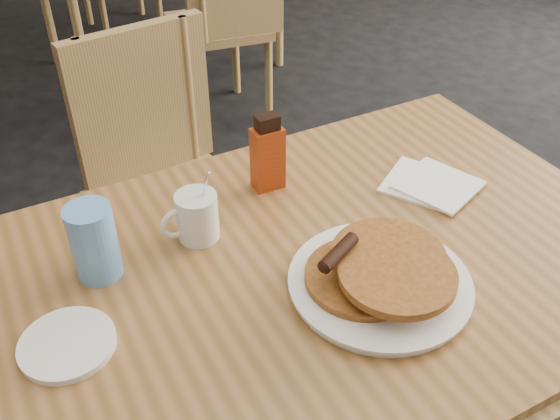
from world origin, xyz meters
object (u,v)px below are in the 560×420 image
object	(u,v)px
chair_main_far	(161,162)
chair_neighbor_near	(226,10)
blue_tumbler	(94,242)
pancake_plate	(380,277)
syrup_bottle	(268,155)
main_table	(318,276)
coffee_mug	(196,216)

from	to	relation	value
chair_main_far	chair_neighbor_near	distance (m)	1.19
chair_neighbor_near	blue_tumbler	xyz separation A→B (m)	(-1.02, -1.56, 0.27)
chair_neighbor_near	pancake_plate	distance (m)	1.96
chair_main_far	blue_tumbler	xyz separation A→B (m)	(-0.33, -0.60, 0.28)
chair_main_far	blue_tumbler	distance (m)	0.74
chair_neighbor_near	pancake_plate	xyz separation A→B (m)	(-0.62, -1.84, 0.23)
chair_neighbor_near	syrup_bottle	size ratio (longest dim) A/B	5.51
main_table	syrup_bottle	world-z (taller)	syrup_bottle
main_table	blue_tumbler	distance (m)	0.40
pancake_plate	blue_tumbler	size ratio (longest dim) A/B	2.23
syrup_bottle	chair_main_far	bearing A→B (deg)	100.07
chair_neighbor_near	blue_tumbler	distance (m)	1.89
main_table	coffee_mug	xyz separation A→B (m)	(-0.16, 0.17, 0.09)
main_table	pancake_plate	distance (m)	0.14
pancake_plate	syrup_bottle	xyz separation A→B (m)	(-0.01, 0.36, 0.05)
main_table	syrup_bottle	distance (m)	0.27
main_table	coffee_mug	bearing A→B (deg)	133.04
chair_main_far	chair_neighbor_near	xyz separation A→B (m)	(0.69, 0.97, 0.01)
main_table	pancake_plate	xyz separation A→B (m)	(0.05, -0.11, 0.07)
coffee_mug	blue_tumbler	size ratio (longest dim) A/B	1.04
main_table	chair_main_far	size ratio (longest dim) A/B	1.45
main_table	chair_neighbor_near	size ratio (longest dim) A/B	1.42
coffee_mug	syrup_bottle	distance (m)	0.21
main_table	syrup_bottle	size ratio (longest dim) A/B	7.81
pancake_plate	syrup_bottle	distance (m)	0.36
syrup_bottle	coffee_mug	bearing A→B (deg)	-155.21
main_table	coffee_mug	world-z (taller)	coffee_mug
syrup_bottle	blue_tumbler	distance (m)	0.39
coffee_mug	blue_tumbler	bearing A→B (deg)	175.01
blue_tumbler	syrup_bottle	bearing A→B (deg)	11.39
chair_main_far	chair_neighbor_near	bearing A→B (deg)	49.07
blue_tumbler	coffee_mug	bearing A→B (deg)	0.97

